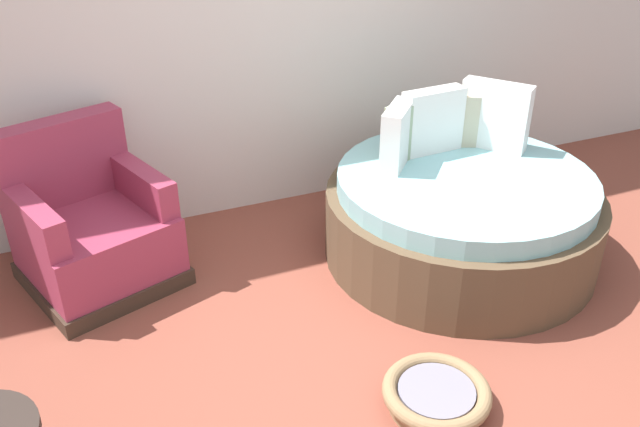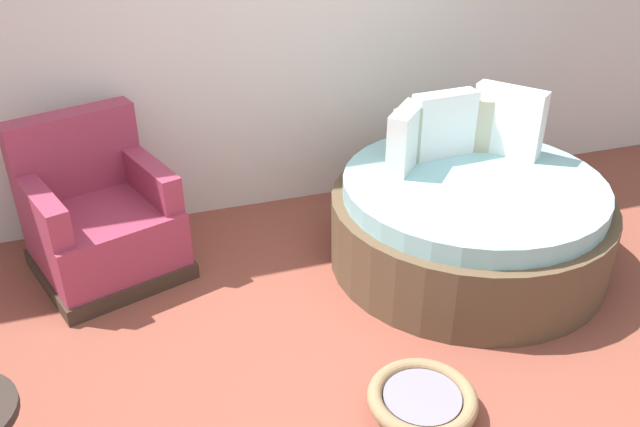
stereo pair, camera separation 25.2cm
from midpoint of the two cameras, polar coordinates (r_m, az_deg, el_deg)
ground_plane at (r=3.38m, az=6.89°, el=-14.71°), size 8.00×8.00×0.02m
round_daybed at (r=4.22m, az=14.23°, el=-0.32°), size 1.70×1.70×1.00m
red_armchair at (r=4.17m, az=-16.69°, el=-0.63°), size 1.01×1.01×0.94m
pet_basket at (r=3.24m, az=11.02°, el=-15.59°), size 0.51×0.51×0.13m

